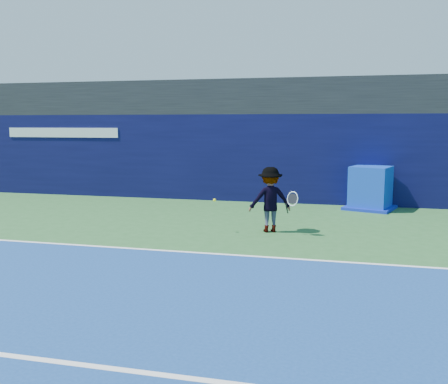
{
  "coord_description": "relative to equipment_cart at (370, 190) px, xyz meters",
  "views": [
    {
      "loc": [
        3.31,
        -6.75,
        2.71
      ],
      "look_at": [
        0.39,
        5.2,
        1.0
      ],
      "focal_mm": 40.0,
      "sensor_mm": 36.0,
      "label": 1
    }
  ],
  "objects": [
    {
      "name": "ground",
      "position": [
        -4.1,
        -9.49,
        -0.62
      ],
      "size": [
        80.0,
        80.0,
        0.0
      ],
      "primitive_type": "plane",
      "color": "#295C2B",
      "rests_on": "ground"
    },
    {
      "name": "baseline",
      "position": [
        -4.1,
        -6.49,
        -0.61
      ],
      "size": [
        24.0,
        0.1,
        0.01
      ],
      "primitive_type": "cube",
      "color": "white",
      "rests_on": "ground"
    },
    {
      "name": "back_wall_assembly",
      "position": [
        -4.1,
        1.01,
        0.88
      ],
      "size": [
        36.0,
        1.03,
        3.0
      ],
      "color": "#090A35",
      "rests_on": "ground"
    },
    {
      "name": "service_line",
      "position": [
        -4.1,
        -11.49,
        -0.61
      ],
      "size": [
        24.0,
        0.1,
        0.01
      ],
      "primitive_type": "cube",
      "color": "white",
      "rests_on": "ground"
    },
    {
      "name": "tennis_player",
      "position": [
        -2.59,
        -4.05,
        0.2
      ],
      "size": [
        1.34,
        0.92,
        1.63
      ],
      "color": "white",
      "rests_on": "ground"
    },
    {
      "name": "equipment_cart",
      "position": [
        0.0,
        0.0,
        0.0
      ],
      "size": [
        1.78,
        1.78,
        1.35
      ],
      "color": "#0C34B2",
      "rests_on": "ground"
    },
    {
      "name": "stadium_band",
      "position": [
        -4.1,
        2.01,
        2.98
      ],
      "size": [
        36.0,
        3.0,
        1.2
      ],
      "primitive_type": "cube",
      "color": "black",
      "rests_on": "back_wall_assembly"
    },
    {
      "name": "tennis_ball",
      "position": [
        -3.91,
        -4.5,
        0.2
      ],
      "size": [
        0.08,
        0.08,
        0.08
      ],
      "color": "yellow",
      "rests_on": "ground"
    }
  ]
}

